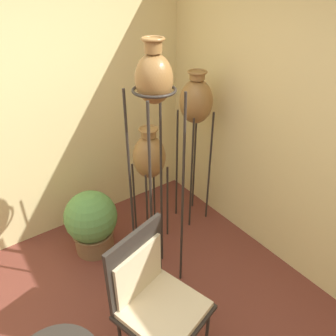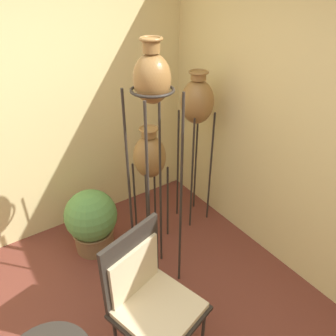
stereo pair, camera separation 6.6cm
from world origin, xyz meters
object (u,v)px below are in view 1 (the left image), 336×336
at_px(chair, 153,294).
at_px(vase_stand_short, 149,158).
at_px(vase_stand_medium, 196,104).
at_px(potted_plant, 92,221).
at_px(vase_stand_tall, 154,94).

bearing_deg(chair, vase_stand_short, 42.12).
bearing_deg(vase_stand_medium, vase_stand_short, 177.55).
relative_size(chair, potted_plant, 1.59).
distance_m(vase_stand_tall, potted_plant, 1.56).
bearing_deg(potted_plant, vase_stand_medium, -8.55).
height_order(vase_stand_short, chair, vase_stand_short).
bearing_deg(vase_stand_medium, potted_plant, 171.45).
relative_size(vase_stand_tall, potted_plant, 3.16).
distance_m(vase_stand_medium, chair, 1.73).
height_order(vase_stand_medium, potted_plant, vase_stand_medium).
xyz_separation_m(vase_stand_tall, potted_plant, (-0.32, 0.66, -1.37)).
relative_size(vase_stand_tall, chair, 1.99).
relative_size(vase_stand_medium, vase_stand_short, 1.35).
relative_size(vase_stand_short, chair, 1.17).
xyz_separation_m(vase_stand_short, potted_plant, (-0.59, 0.14, -0.57)).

